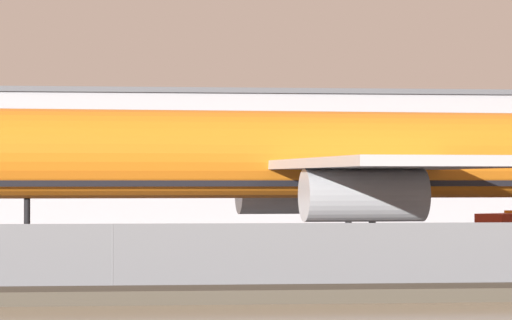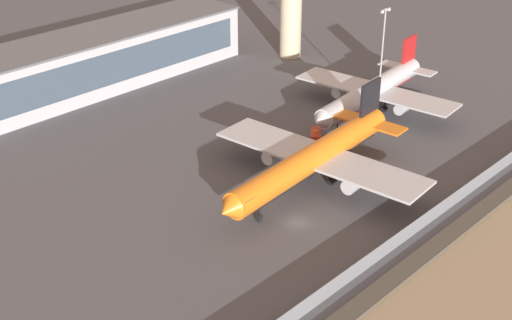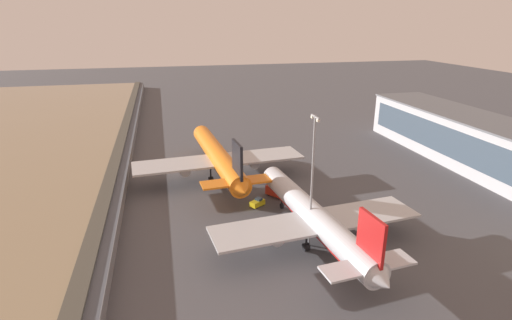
{
  "view_description": "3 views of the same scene",
  "coord_description": "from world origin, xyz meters",
  "px_view_note": "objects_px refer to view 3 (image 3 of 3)",
  "views": [
    {
      "loc": [
        -1.2,
        -74.25,
        4.37
      ],
      "look_at": [
        8.08,
        5.23,
        5.46
      ],
      "focal_mm": 105.0,
      "sensor_mm": 36.0,
      "label": 1
    },
    {
      "loc": [
        -77.01,
        -63.76,
        63.36
      ],
      "look_at": [
        5.7,
        14.83,
        4.17
      ],
      "focal_mm": 50.0,
      "sensor_mm": 36.0,
      "label": 2
    },
    {
      "loc": [
        104.36,
        -6.44,
        37.51
      ],
      "look_at": [
        6.51,
        16.86,
        2.11
      ],
      "focal_mm": 28.0,
      "sensor_mm": 36.0,
      "label": 3
    }
  ],
  "objects_px": {
    "cargo_jet_orange": "(218,157)",
    "ops_van": "(278,191)",
    "passenger_jet_silver": "(313,216)",
    "baggage_tug": "(258,203)",
    "apron_light_mast_apron_west": "(312,177)"
  },
  "relations": [
    {
      "from": "cargo_jet_orange",
      "to": "ops_van",
      "type": "height_order",
      "value": "cargo_jet_orange"
    },
    {
      "from": "passenger_jet_silver",
      "to": "baggage_tug",
      "type": "distance_m",
      "value": 17.91
    },
    {
      "from": "cargo_jet_orange",
      "to": "apron_light_mast_apron_west",
      "type": "distance_m",
      "value": 37.64
    },
    {
      "from": "cargo_jet_orange",
      "to": "apron_light_mast_apron_west",
      "type": "relative_size",
      "value": 2.08
    },
    {
      "from": "ops_van",
      "to": "apron_light_mast_apron_west",
      "type": "relative_size",
      "value": 0.23
    },
    {
      "from": "passenger_jet_silver",
      "to": "apron_light_mast_apron_west",
      "type": "distance_m",
      "value": 8.07
    },
    {
      "from": "ops_van",
      "to": "baggage_tug",
      "type": "bearing_deg",
      "value": -55.96
    },
    {
      "from": "baggage_tug",
      "to": "apron_light_mast_apron_west",
      "type": "xyz_separation_m",
      "value": [
        17.26,
        5.13,
        12.2
      ]
    },
    {
      "from": "baggage_tug",
      "to": "cargo_jet_orange",
      "type": "bearing_deg",
      "value": -162.54
    },
    {
      "from": "ops_van",
      "to": "passenger_jet_silver",
      "type": "bearing_deg",
      "value": 1.61
    },
    {
      "from": "cargo_jet_orange",
      "to": "baggage_tug",
      "type": "distance_m",
      "value": 19.49
    },
    {
      "from": "cargo_jet_orange",
      "to": "passenger_jet_silver",
      "type": "relative_size",
      "value": 1.11
    },
    {
      "from": "baggage_tug",
      "to": "apron_light_mast_apron_west",
      "type": "height_order",
      "value": "apron_light_mast_apron_west"
    },
    {
      "from": "apron_light_mast_apron_west",
      "to": "cargo_jet_orange",
      "type": "bearing_deg",
      "value": -162.98
    },
    {
      "from": "cargo_jet_orange",
      "to": "baggage_tug",
      "type": "height_order",
      "value": "cargo_jet_orange"
    }
  ]
}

